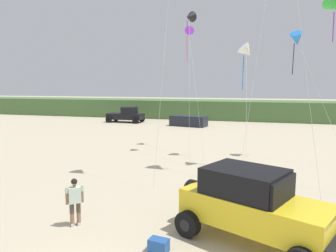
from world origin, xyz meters
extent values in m
cube|color=#4C703D|center=(-4.03, 40.40, 1.29)|extent=(90.00, 6.72, 2.57)
cube|color=yellow|center=(3.79, 4.34, 1.01)|extent=(4.77, 3.53, 0.90)
cube|color=yellow|center=(5.28, 3.64, 1.38)|extent=(1.71, 2.00, 0.12)
cube|color=black|center=(3.47, 4.49, 1.86)|extent=(2.83, 2.57, 0.80)
cube|color=black|center=(4.56, 3.98, 1.82)|extent=(0.80, 1.56, 0.72)
cylinder|color=black|center=(1.68, 5.32, 1.11)|extent=(0.60, 0.83, 0.77)
cylinder|color=black|center=(5.81, 4.54, 0.42)|extent=(0.89, 0.63, 0.84)
cylinder|color=black|center=(5.81, 4.54, 0.42)|extent=(0.48, 0.45, 0.38)
cylinder|color=black|center=(2.64, 6.01, 0.42)|extent=(0.89, 0.63, 0.84)
cylinder|color=black|center=(2.64, 6.01, 0.42)|extent=(0.48, 0.45, 0.38)
cylinder|color=black|center=(1.76, 4.15, 0.42)|extent=(0.89, 0.63, 0.84)
cylinder|color=black|center=(1.76, 4.15, 0.42)|extent=(0.48, 0.45, 0.38)
cylinder|color=#8C664C|center=(-2.18, 3.81, 0.25)|extent=(0.14, 0.14, 0.49)
cylinder|color=#4C4233|center=(-2.18, 3.81, 0.64)|extent=(0.15, 0.15, 0.36)
cube|color=silver|center=(-2.20, 3.84, 0.05)|extent=(0.25, 0.27, 0.10)
cylinder|color=#8C664C|center=(-2.01, 3.95, 0.25)|extent=(0.14, 0.14, 0.49)
cylinder|color=#4C4233|center=(-2.01, 3.95, 0.64)|extent=(0.15, 0.15, 0.36)
cube|color=silver|center=(-2.04, 3.98, 0.05)|extent=(0.25, 0.27, 0.10)
cube|color=silver|center=(-2.10, 3.88, 1.09)|extent=(0.47, 0.46, 0.54)
cylinder|color=#8C664C|center=(-2.29, 3.72, 1.08)|extent=(0.09, 0.09, 0.56)
cylinder|color=silver|center=(-2.29, 3.72, 1.27)|extent=(0.11, 0.11, 0.16)
cylinder|color=#8C664C|center=(-1.90, 4.05, 1.08)|extent=(0.09, 0.09, 0.56)
cylinder|color=silver|center=(-1.90, 4.05, 1.27)|extent=(0.11, 0.11, 0.16)
cylinder|color=#8C664C|center=(-2.10, 3.88, 1.40)|extent=(0.10, 0.10, 0.08)
sphere|color=#8C664C|center=(-2.10, 3.88, 1.54)|extent=(0.21, 0.21, 0.21)
sphere|color=black|center=(-2.09, 3.87, 1.56)|extent=(0.21, 0.21, 0.21)
cube|color=#23519E|center=(1.16, 3.02, 0.19)|extent=(0.61, 0.44, 0.38)
cube|color=black|center=(-12.56, 32.37, 0.76)|extent=(4.65, 2.02, 0.76)
cube|color=black|center=(-12.01, 32.36, 1.56)|extent=(1.65, 1.84, 0.84)
cylinder|color=black|center=(-10.69, 33.38, 0.38)|extent=(0.77, 0.28, 0.76)
cylinder|color=black|center=(-10.74, 31.28, 0.38)|extent=(0.77, 0.28, 0.76)
cylinder|color=black|center=(-14.38, 33.47, 0.38)|extent=(0.77, 0.28, 0.76)
cylinder|color=black|center=(-14.44, 31.37, 0.38)|extent=(0.77, 0.28, 0.76)
cube|color=#1E232D|center=(-3.95, 30.79, 0.60)|extent=(4.45, 2.49, 1.20)
cylinder|color=silver|center=(-0.53, 9.23, 5.90)|extent=(0.41, 2.05, 11.70)
cone|color=blue|center=(6.01, 17.10, 7.68)|extent=(1.15, 1.33, 1.14)
cylinder|color=black|center=(5.86, 17.10, 6.43)|extent=(0.05, 0.35, 1.98)
cylinder|color=silver|center=(7.44, 15.80, 3.87)|extent=(2.89, 2.61, 7.64)
cylinder|color=purple|center=(7.16, 12.29, 7.58)|extent=(0.05, 0.17, 1.44)
cone|color=purple|center=(-1.46, 19.16, 8.70)|extent=(1.06, 1.01, 1.14)
cylinder|color=#E04C93|center=(-1.61, 19.16, 7.53)|extent=(0.05, 0.17, 1.94)
cylinder|color=silver|center=(-0.41, 16.63, 4.38)|extent=(2.13, 5.09, 8.66)
cone|color=black|center=(-0.87, 16.48, 9.31)|extent=(0.93, 1.03, 0.89)
cylinder|color=purple|center=(-1.02, 16.48, 8.64)|extent=(0.05, 0.23, 0.93)
cylinder|color=silver|center=(-0.47, 14.72, 4.68)|extent=(0.82, 3.54, 9.27)
cone|color=white|center=(3.03, 13.70, 6.67)|extent=(1.24, 1.27, 1.22)
cylinder|color=blue|center=(2.88, 13.70, 5.47)|extent=(0.05, 0.46, 1.98)
cylinder|color=silver|center=(3.22, 11.06, 3.36)|extent=(0.39, 5.28, 6.63)
cylinder|color=silver|center=(3.68, 13.46, 6.70)|extent=(1.44, 5.22, 13.31)
cylinder|color=silver|center=(5.51, 10.38, 7.12)|extent=(1.77, 3.97, 14.14)
camera|label=1|loc=(3.78, -5.26, 4.80)|focal=34.11mm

